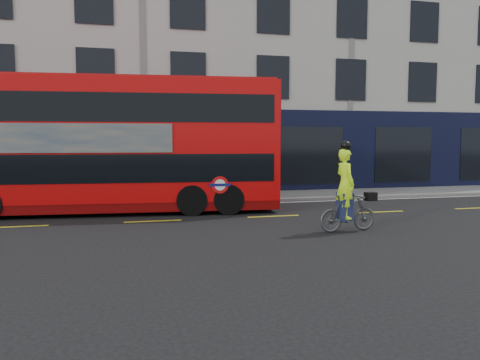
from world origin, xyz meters
name	(u,v)px	position (x,y,z in m)	size (l,w,h in m)	color
ground	(156,230)	(0.00, 0.00, 0.00)	(120.00, 120.00, 0.00)	black
pavement	(147,200)	(0.00, 6.50, 0.06)	(60.00, 3.00, 0.12)	slate
kerb	(148,204)	(0.00, 5.00, 0.07)	(60.00, 0.12, 0.13)	slate
building_terrace	(139,48)	(0.00, 12.94, 7.49)	(50.00, 10.07, 15.00)	#AEACA4
road_edge_line	(148,207)	(0.00, 4.70, 0.00)	(58.00, 0.10, 0.01)	silver
lane_dashes	(153,221)	(0.00, 1.50, 0.00)	(58.00, 0.12, 0.01)	gold
bus	(113,145)	(-1.23, 3.71, 2.41)	(11.81, 3.60, 4.69)	#C20708
cyclist	(347,200)	(5.21, -1.46, 0.88)	(1.78, 0.75, 2.56)	#47494C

